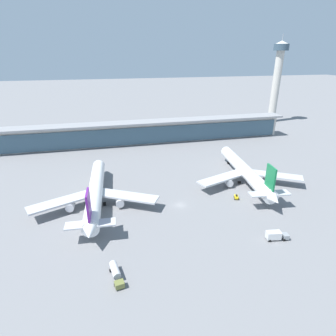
{
  "coord_description": "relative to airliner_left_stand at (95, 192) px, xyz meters",
  "views": [
    {
      "loc": [
        -27.51,
        -93.08,
        56.52
      ],
      "look_at": [
        0.0,
        20.39,
        7.9
      ],
      "focal_mm": 29.62,
      "sensor_mm": 36.0,
      "label": 1
    }
  ],
  "objects": [
    {
      "name": "service_truck_under_wing_olive",
      "position": [
        5.05,
        -42.26,
        -3.7
      ],
      "size": [
        3.72,
        8.85,
        2.95
      ],
      "color": "olive",
      "rests_on": "ground"
    },
    {
      "name": "ground_plane",
      "position": [
        32.53,
        -8.77,
        -5.41
      ],
      "size": [
        1200.0,
        1200.0,
        0.0
      ],
      "primitive_type": "plane",
      "color": "slate"
    },
    {
      "name": "airliner_centre_stand",
      "position": [
        68.18,
        4.89,
        0.0
      ],
      "size": [
        49.32,
        64.51,
        17.18
      ],
      "color": "white",
      "rests_on": "ground"
    },
    {
      "name": "control_tower",
      "position": [
        151.6,
        113.59,
        33.14
      ],
      "size": [
        12.0,
        12.0,
        70.65
      ],
      "color": "beige",
      "rests_on": "ground"
    },
    {
      "name": "airliner_left_stand",
      "position": [
        0.0,
        0.0,
        0.0
      ],
      "size": [
        49.54,
        64.52,
        17.18
      ],
      "color": "white",
      "rests_on": "ground"
    },
    {
      "name": "terminal_building",
      "position": [
        32.53,
        76.73,
        2.46
      ],
      "size": [
        195.98,
        12.8,
        15.2
      ],
      "color": "beige",
      "rests_on": "ground"
    },
    {
      "name": "service_truck_mid_apron_grey",
      "position": [
        56.72,
        -37.56,
        -3.72
      ],
      "size": [
        7.56,
        3.35,
        3.1
      ],
      "color": "gray",
      "rests_on": "ground"
    },
    {
      "name": "service_truck_near_nose_yellow",
      "position": [
        56.85,
        -9.32,
        -4.53
      ],
      "size": [
        2.6,
        3.28,
        2.05
      ],
      "color": "yellow",
      "rests_on": "ground"
    }
  ]
}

